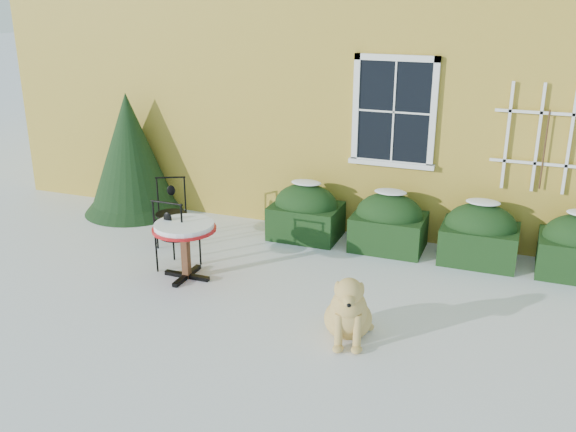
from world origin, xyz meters
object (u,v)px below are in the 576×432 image
at_px(bistro_table, 184,233).
at_px(patio_chair_near, 176,234).
at_px(evergreen_shrub, 131,165).
at_px(patio_chair_far, 171,211).
at_px(dog, 348,312).

distance_m(bistro_table, patio_chair_near, 0.35).
distance_m(evergreen_shrub, patio_chair_far, 1.74).
xyz_separation_m(evergreen_shrub, patio_chair_far, (1.37, -1.02, -0.33)).
relative_size(patio_chair_near, dog, 1.08).
relative_size(evergreen_shrub, patio_chair_near, 1.98).
bearing_deg(patio_chair_near, evergreen_shrub, -42.83).
relative_size(patio_chair_far, dog, 1.03).
height_order(evergreen_shrub, patio_chair_far, evergreen_shrub).
xyz_separation_m(bistro_table, dog, (2.47, -0.78, -0.31)).
height_order(evergreen_shrub, dog, evergreen_shrub).
height_order(evergreen_shrub, bistro_table, evergreen_shrub).
distance_m(evergreen_shrub, bistro_table, 3.05).
relative_size(patio_chair_near, patio_chair_far, 1.05).
distance_m(patio_chair_far, dog, 3.80).
distance_m(evergreen_shrub, dog, 5.52).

